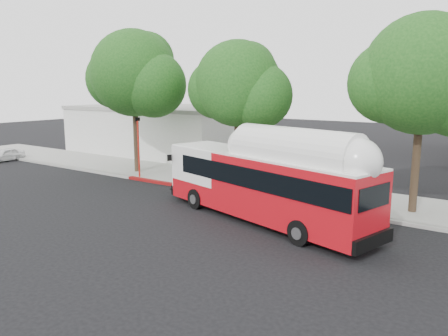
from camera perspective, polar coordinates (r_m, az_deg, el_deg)
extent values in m
plane|color=black|center=(21.18, -4.96, -5.75)|extent=(120.00, 120.00, 0.00)
cube|color=gray|center=(26.31, 4.13, -2.34)|extent=(60.00, 5.00, 0.15)
cube|color=gray|center=(24.17, 0.97, -3.47)|extent=(60.00, 0.30, 0.15)
cube|color=maroon|center=(25.92, -4.55, -2.53)|extent=(10.00, 0.32, 0.16)
cylinder|color=#2D2116|center=(30.65, -11.45, 4.92)|extent=(0.36, 0.36, 6.08)
sphere|color=#154513|center=(30.53, -11.72, 12.04)|extent=(5.80, 5.80, 5.80)
sphere|color=#154513|center=(29.53, -9.20, 10.70)|extent=(4.35, 4.35, 4.35)
cylinder|color=#2D2116|center=(25.96, 1.74, 3.44)|extent=(0.36, 0.36, 5.44)
sphere|color=#154513|center=(25.76, 1.78, 10.96)|extent=(5.00, 5.00, 5.00)
sphere|color=#154513|center=(25.21, 4.68, 9.40)|extent=(3.75, 3.75, 3.75)
cylinder|color=#2D2116|center=(21.97, 23.85, 1.67)|extent=(0.36, 0.36, 5.76)
sphere|color=#154513|center=(21.77, 24.56, 11.07)|extent=(5.40, 5.40, 5.40)
cube|color=silver|center=(40.29, -7.60, 4.84)|extent=(16.00, 10.00, 4.00)
cube|color=gray|center=(40.14, -7.67, 7.83)|extent=(16.20, 10.20, 0.30)
cube|color=#B70C15|center=(19.39, 5.08, -2.28)|extent=(11.13, 5.15, 2.63)
cube|color=black|center=(18.97, 6.07, -0.91)|extent=(10.09, 4.92, 0.86)
cube|color=white|center=(19.14, 5.14, 1.67)|extent=(11.11, 5.08, 0.09)
cube|color=white|center=(17.88, 9.27, 1.72)|extent=(6.08, 3.29, 0.50)
cube|color=black|center=(24.12, -4.98, -2.61)|extent=(1.13, 1.77, 0.05)
imported|color=navy|center=(24.03, -5.00, -1.60)|extent=(0.94, 1.65, 0.82)
imported|color=silver|center=(39.54, -26.71, 1.56)|extent=(3.21, 1.51, 1.06)
cylinder|color=red|center=(28.77, -11.09, 2.29)|extent=(0.11, 0.11, 3.80)
cube|color=black|center=(28.56, -11.23, 6.26)|extent=(0.05, 0.38, 0.24)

